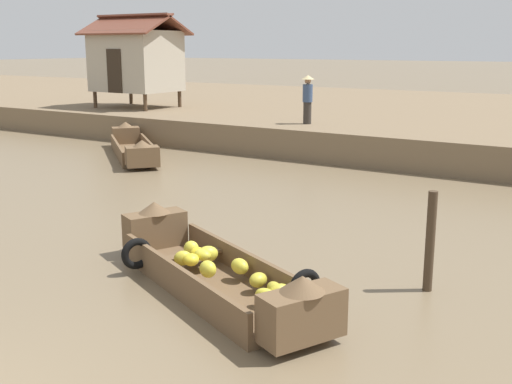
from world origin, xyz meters
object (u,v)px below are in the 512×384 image
at_px(banana_boat, 215,271).
at_px(cargo_boat_upstream, 133,148).
at_px(stilt_house_left, 136,59).
at_px(mooring_post, 430,242).
at_px(vendor_person, 308,97).

height_order(banana_boat, cargo_boat_upstream, banana_boat).
bearing_deg(banana_boat, cargo_boat_upstream, 138.78).
relative_size(stilt_house_left, mooring_post, 2.59).
distance_m(stilt_house_left, vendor_person, 9.31).
relative_size(cargo_boat_upstream, vendor_person, 2.86).
bearing_deg(vendor_person, mooring_post, -53.87).
bearing_deg(banana_boat, mooring_post, 32.63).
relative_size(banana_boat, vendor_person, 2.92).
bearing_deg(cargo_boat_upstream, banana_boat, -41.22).
distance_m(vendor_person, mooring_post, 12.88).
bearing_deg(mooring_post, vendor_person, 126.13).
xyz_separation_m(cargo_boat_upstream, stilt_house_left, (-4.70, 5.34, 2.75)).
height_order(banana_boat, stilt_house_left, stilt_house_left).
xyz_separation_m(cargo_boat_upstream, vendor_person, (4.43, 3.96, 1.62)).
distance_m(banana_boat, stilt_house_left, 19.62).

